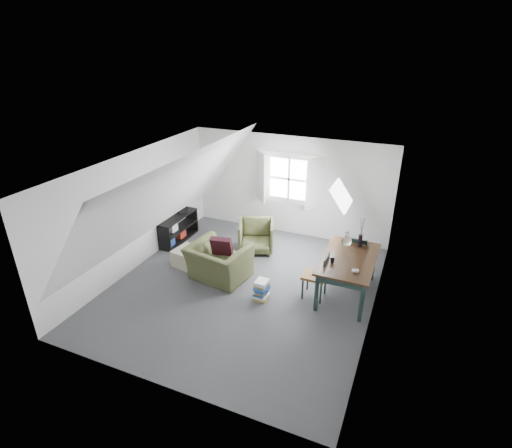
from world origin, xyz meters
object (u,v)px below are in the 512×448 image
at_px(armchair_near, 219,278).
at_px(magazine_stack, 262,290).
at_px(dining_table, 348,263).
at_px(dining_chair_far, 357,255).
at_px(armchair_far, 256,250).
at_px(dining_chair_near, 317,275).
at_px(media_shelf, 176,230).
at_px(ottoman, 188,257).

bearing_deg(armchair_near, magazine_stack, 171.39).
distance_m(dining_table, dining_chair_far, 0.82).
relative_size(armchair_far, dining_chair_far, 0.87).
distance_m(armchair_near, dining_chair_near, 2.09).
relative_size(armchair_near, magazine_stack, 2.96).
height_order(media_shelf, magazine_stack, media_shelf).
relative_size(ottoman, dining_chair_far, 0.61).
bearing_deg(media_shelf, dining_chair_far, -0.27).
height_order(ottoman, dining_chair_near, dining_chair_near).
bearing_deg(media_shelf, dining_table, -10.71).
bearing_deg(dining_chair_near, armchair_far, -134.21).
relative_size(dining_chair_near, magazine_stack, 2.40).
bearing_deg(magazine_stack, armchair_near, 162.72).
height_order(dining_table, dining_chair_near, dining_chair_near).
height_order(ottoman, dining_chair_far, dining_chair_far).
distance_m(dining_chair_near, media_shelf, 3.91).
height_order(armchair_far, magazine_stack, magazine_stack).
bearing_deg(dining_chair_near, ottoman, -100.23).
bearing_deg(dining_table, ottoman, -173.41).
bearing_deg(armchair_far, magazine_stack, -84.83).
xyz_separation_m(armchair_near, ottoman, (-0.88, 0.21, 0.19)).
bearing_deg(armchair_near, ottoman, -4.94).
height_order(armchair_far, ottoman, ottoman).
relative_size(armchair_far, dining_chair_near, 0.86).
bearing_deg(ottoman, dining_chair_far, 16.42).
relative_size(armchair_far, ottoman, 1.44).
relative_size(armchair_near, ottoman, 2.07).
distance_m(ottoman, dining_chair_far, 3.63).
relative_size(armchair_far, dining_table, 0.49).
distance_m(armchair_near, media_shelf, 2.09).
xyz_separation_m(armchair_near, dining_chair_near, (2.03, 0.13, 0.49)).
height_order(armchair_near, media_shelf, media_shelf).
xyz_separation_m(armchair_near, dining_table, (2.55, 0.44, 0.71)).
xyz_separation_m(ottoman, magazine_stack, (1.97, -0.55, 0.01)).
bearing_deg(dining_table, media_shelf, 174.11).
bearing_deg(dining_chair_far, ottoman, 3.15).
distance_m(armchair_near, dining_chair_far, 2.91).
relative_size(dining_table, dining_chair_near, 1.74).
bearing_deg(ottoman, magazine_stack, -15.66).
bearing_deg(dining_table, dining_chair_far, 89.58).
bearing_deg(media_shelf, magazine_stack, -28.83).
xyz_separation_m(armchair_near, armchair_far, (0.24, 1.41, 0.00)).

